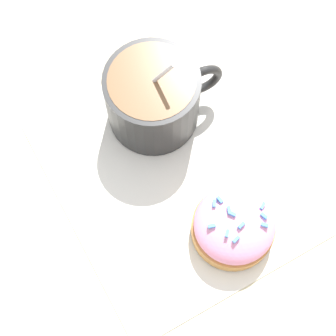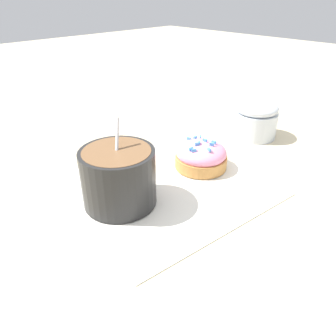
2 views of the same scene
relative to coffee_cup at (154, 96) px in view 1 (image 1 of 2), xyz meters
name	(u,v)px [view 1 (image 1 of 2)]	position (x,y,z in m)	size (l,w,h in m)	color
ground_plane	(185,172)	(0.07, -0.01, -0.04)	(3.00, 3.00, 0.00)	#C6B793
paper_napkin	(185,171)	(0.07, -0.01, -0.04)	(0.29, 0.28, 0.00)	white
coffee_cup	(154,96)	(0.00, 0.00, 0.00)	(0.09, 0.12, 0.11)	black
frosted_pastry	(233,226)	(0.15, -0.01, -0.02)	(0.08, 0.08, 0.05)	#C18442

